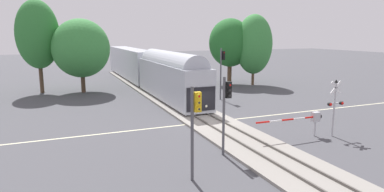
# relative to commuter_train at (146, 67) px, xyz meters

# --- Properties ---
(ground_plane) EXTENTS (220.00, 220.00, 0.00)m
(ground_plane) POSITION_rel_commuter_train_xyz_m (-0.00, -20.61, -2.78)
(ground_plane) COLOR #47474C
(road_centre_stripe) EXTENTS (44.00, 0.20, 0.01)m
(road_centre_stripe) POSITION_rel_commuter_train_xyz_m (-0.00, -20.61, -2.77)
(road_centre_stripe) COLOR beige
(road_centre_stripe) RESTS_ON ground
(railway_track) EXTENTS (4.40, 80.00, 0.32)m
(railway_track) POSITION_rel_commuter_train_xyz_m (-0.00, -20.61, -2.68)
(railway_track) COLOR gray
(railway_track) RESTS_ON ground
(commuter_train) EXTENTS (3.04, 40.87, 5.16)m
(commuter_train) POSITION_rel_commuter_train_xyz_m (0.00, 0.00, 0.00)
(commuter_train) COLOR #B2B7C1
(commuter_train) RESTS_ON railway_track
(crossing_gate_near) EXTENTS (5.63, 0.40, 1.80)m
(crossing_gate_near) POSITION_rel_commuter_train_xyz_m (4.88, -27.07, -1.39)
(crossing_gate_near) COLOR #B7B7BC
(crossing_gate_near) RESTS_ON ground
(crossing_signal_mast) EXTENTS (1.36, 0.44, 4.18)m
(crossing_signal_mast) POSITION_rel_commuter_train_xyz_m (6.66, -27.61, -0.23)
(crossing_signal_mast) COLOR #B2B2B7
(crossing_signal_mast) RESTS_ON ground
(traffic_signal_far_side) EXTENTS (0.53, 0.38, 5.80)m
(traffic_signal_far_side) POSITION_rel_commuter_train_xyz_m (5.54, -12.21, 1.10)
(traffic_signal_far_side) COLOR #4C4C51
(traffic_signal_far_side) RESTS_ON ground
(traffic_signal_near_left) EXTENTS (0.53, 0.38, 4.86)m
(traffic_signal_near_left) POSITION_rel_commuter_train_xyz_m (-5.50, -30.58, 0.49)
(traffic_signal_near_left) COLOR #4C4C51
(traffic_signal_near_left) RESTS_ON ground
(traffic_signal_median) EXTENTS (0.53, 0.38, 4.86)m
(traffic_signal_median) POSITION_rel_commuter_train_xyz_m (-2.35, -27.96, 0.48)
(traffic_signal_median) COLOR #4C4C51
(traffic_signal_median) RESTS_ON ground
(oak_behind_train) EXTENTS (7.07, 7.07, 9.23)m
(oak_behind_train) POSITION_rel_commuter_train_xyz_m (-8.59, -1.26, 2.80)
(oak_behind_train) COLOR #4C3828
(oak_behind_train) RESTS_ON ground
(pine_left_background) EXTENTS (5.12, 5.12, 11.50)m
(pine_left_background) POSITION_rel_commuter_train_xyz_m (-13.46, 0.33, 4.49)
(pine_left_background) COLOR #4C3828
(pine_left_background) RESTS_ON ground
(oak_far_right) EXTENTS (6.15, 6.15, 9.57)m
(oak_far_right) POSITION_rel_commuter_train_xyz_m (12.08, -2.08, 3.28)
(oak_far_right) COLOR brown
(oak_far_right) RESTS_ON ground
(maple_right_background) EXTENTS (5.20, 5.20, 10.12)m
(maple_right_background) POSITION_rel_commuter_train_xyz_m (14.81, -4.17, 3.09)
(maple_right_background) COLOR brown
(maple_right_background) RESTS_ON ground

